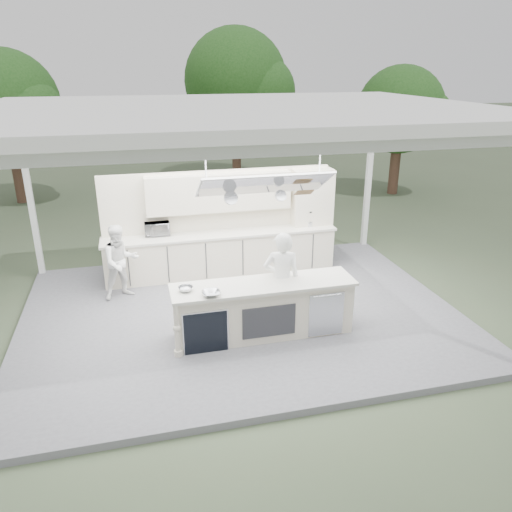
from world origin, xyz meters
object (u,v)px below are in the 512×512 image
object	(u,v)px
sous_chef	(121,262)
demo_island	(262,309)
back_counter	(222,253)
head_chef	(282,280)

from	to	relation	value
sous_chef	demo_island	bearing A→B (deg)	-60.60
demo_island	back_counter	xyz separation A→B (m)	(-0.18, 2.81, 0.00)
demo_island	sous_chef	distance (m)	3.15
back_counter	sous_chef	xyz separation A→B (m)	(-2.14, -0.70, 0.27)
back_counter	head_chef	size ratio (longest dim) A/B	2.90
demo_island	head_chef	world-z (taller)	head_chef
demo_island	back_counter	bearing A→B (deg)	93.63
sous_chef	back_counter	bearing A→B (deg)	-0.09
head_chef	sous_chef	xyz separation A→B (m)	(-2.71, 1.90, -0.13)
back_counter	sous_chef	size ratio (longest dim) A/B	3.39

